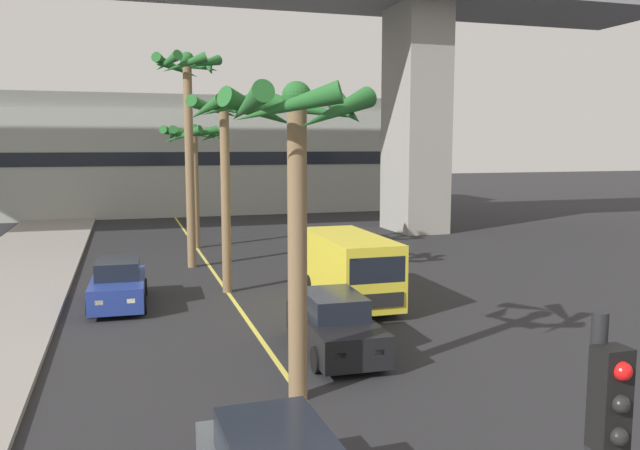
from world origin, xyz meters
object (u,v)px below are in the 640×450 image
Objects in this scene: palm_tree_mid_median at (225,130)px; car_queue_third at (118,285)px; car_queue_second at (335,326)px; palm_tree_far_median at (298,150)px; palm_tree_farthest_median at (188,97)px; delivery_van at (349,267)px; palm_tree_near_median at (195,145)px.

car_queue_third is at bearing -166.04° from palm_tree_mid_median.
car_queue_second is at bearing -78.36° from palm_tree_mid_median.
palm_tree_mid_median is 10.46m from palm_tree_far_median.
car_queue_second is 8.70m from car_queue_third.
palm_tree_farthest_median is (3.07, 6.24, 6.70)m from car_queue_third.
car_queue_third is 6.53m from palm_tree_mid_median.
car_queue_second is at bearing -113.77° from delivery_van.
delivery_van is 0.56× the size of palm_tree_farthest_median.
delivery_van is at bearing -61.84° from palm_tree_farthest_median.
delivery_van is at bearing -39.35° from palm_tree_mid_median.
car_queue_second is 0.64× the size of palm_tree_near_median.
palm_tree_near_median is at bearing 89.68° from palm_tree_far_median.
palm_tree_mid_median reaches higher than palm_tree_near_median.
car_queue_second is 5.20m from delivery_van.
car_queue_second and car_queue_third have the same top height.
car_queue_second is at bearing -51.39° from car_queue_third.
palm_tree_mid_median is at bearing 101.64° from car_queue_second.
car_queue_third is 9.66m from palm_tree_farthest_median.
palm_tree_far_median is (-3.78, -7.42, 4.01)m from delivery_van.
palm_tree_farthest_median reaches higher than delivery_van.
palm_tree_near_median reaches higher than car_queue_third.
delivery_van is 6.65m from palm_tree_mid_median.
palm_tree_near_median is 21.00m from palm_tree_far_median.
palm_tree_farthest_median is (-4.44, 8.30, 6.13)m from delivery_van.
car_queue_second is at bearing -85.07° from palm_tree_near_median.
car_queue_second is 5.57m from palm_tree_far_median.
delivery_van is 9.24m from palm_tree_far_median.
car_queue_third is 0.62× the size of palm_tree_far_median.
palm_tree_farthest_median is at bearing 100.26° from car_queue_second.
palm_tree_far_median reaches higher than delivery_van.
car_queue_third is 0.79× the size of delivery_van.
palm_tree_farthest_median is (-0.78, -5.27, 2.04)m from palm_tree_near_median.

